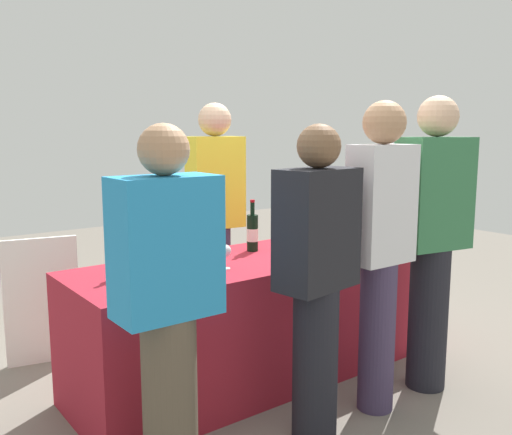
# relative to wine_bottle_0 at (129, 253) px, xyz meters

# --- Properties ---
(ground_plane) EXTENTS (12.00, 12.00, 0.00)m
(ground_plane) POSITION_rel_wine_bottle_0_xyz_m (0.81, -0.08, -0.91)
(ground_plane) COLOR slate
(tasting_table) EXTENTS (2.32, 0.79, 0.78)m
(tasting_table) POSITION_rel_wine_bottle_0_xyz_m (0.81, -0.08, -0.52)
(tasting_table) COLOR maroon
(tasting_table) RESTS_ON ground_plane
(wine_bottle_0) EXTENTS (0.07, 0.07, 0.34)m
(wine_bottle_0) POSITION_rel_wine_bottle_0_xyz_m (0.00, 0.00, 0.00)
(wine_bottle_0) COLOR black
(wine_bottle_0) RESTS_ON tasting_table
(wine_bottle_1) EXTENTS (0.08, 0.08, 0.31)m
(wine_bottle_1) POSITION_rel_wine_bottle_0_xyz_m (0.36, 0.02, -0.01)
(wine_bottle_1) COLOR black
(wine_bottle_1) RESTS_ON tasting_table
(wine_bottle_2) EXTENTS (0.07, 0.07, 0.34)m
(wine_bottle_2) POSITION_rel_wine_bottle_0_xyz_m (0.90, 0.08, -0.00)
(wine_bottle_2) COLOR black
(wine_bottle_2) RESTS_ON tasting_table
(wine_bottle_3) EXTENTS (0.07, 0.07, 0.30)m
(wine_bottle_3) POSITION_rel_wine_bottle_0_xyz_m (1.56, 0.12, -0.02)
(wine_bottle_3) COLOR black
(wine_bottle_3) RESTS_ON tasting_table
(wine_glass_0) EXTENTS (0.07, 0.07, 0.14)m
(wine_glass_0) POSITION_rel_wine_bottle_0_xyz_m (0.49, -0.20, -0.02)
(wine_glass_0) COLOR silver
(wine_glass_0) RESTS_ON tasting_table
(wine_glass_1) EXTENTS (0.06, 0.06, 0.13)m
(wine_glass_1) POSITION_rel_wine_bottle_0_xyz_m (0.98, -0.26, -0.04)
(wine_glass_1) COLOR silver
(wine_glass_1) RESTS_ON tasting_table
(wine_glass_2) EXTENTS (0.07, 0.07, 0.14)m
(wine_glass_2) POSITION_rel_wine_bottle_0_xyz_m (1.23, -0.22, -0.02)
(wine_glass_2) COLOR silver
(wine_glass_2) RESTS_ON tasting_table
(wine_glass_3) EXTENTS (0.07, 0.07, 0.14)m
(wine_glass_3) POSITION_rel_wine_bottle_0_xyz_m (1.32, -0.16, -0.03)
(wine_glass_3) COLOR silver
(wine_glass_3) RESTS_ON tasting_table
(wine_glass_4) EXTENTS (0.07, 0.07, 0.15)m
(wine_glass_4) POSITION_rel_wine_bottle_0_xyz_m (1.65, -0.20, -0.02)
(wine_glass_4) COLOR silver
(wine_glass_4) RESTS_ON tasting_table
(server_pouring) EXTENTS (0.41, 0.26, 1.75)m
(server_pouring) POSITION_rel_wine_bottle_0_xyz_m (0.94, 0.58, 0.06)
(server_pouring) COLOR #3F3351
(server_pouring) RESTS_ON ground_plane
(guest_0) EXTENTS (0.44, 0.24, 1.59)m
(guest_0) POSITION_rel_wine_bottle_0_xyz_m (-0.16, -0.74, -0.06)
(guest_0) COLOR brown
(guest_0) RESTS_ON ground_plane
(guest_1) EXTENTS (0.45, 0.29, 1.60)m
(guest_1) POSITION_rel_wine_bottle_0_xyz_m (0.63, -0.82, -0.05)
(guest_1) COLOR black
(guest_1) RESTS_ON ground_plane
(guest_2) EXTENTS (0.37, 0.23, 1.72)m
(guest_2) POSITION_rel_wine_bottle_0_xyz_m (1.10, -0.81, 0.05)
(guest_2) COLOR #3F3351
(guest_2) RESTS_ON ground_plane
(guest_3) EXTENTS (0.46, 0.31, 1.76)m
(guest_3) POSITION_rel_wine_bottle_0_xyz_m (1.56, -0.82, 0.05)
(guest_3) COLOR black
(guest_3) RESTS_ON ground_plane
(menu_board) EXTENTS (0.48, 0.13, 0.86)m
(menu_board) POSITION_rel_wine_bottle_0_xyz_m (-0.20, 0.97, -0.48)
(menu_board) COLOR white
(menu_board) RESTS_ON ground_plane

